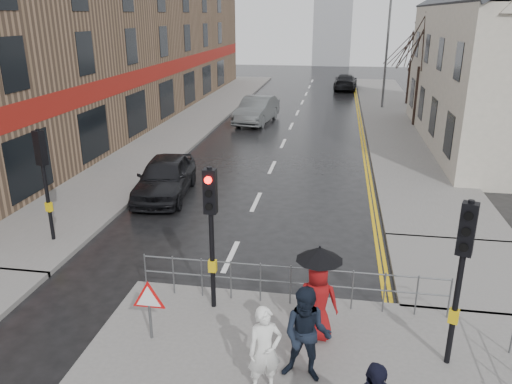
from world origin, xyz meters
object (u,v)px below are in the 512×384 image
(pedestrian_a, at_px, (265,351))
(car_mid, at_px, (257,110))
(pedestrian_with_umbrella, at_px, (318,290))
(car_parked, at_px, (165,177))
(pedestrian_b, at_px, (307,335))

(pedestrian_a, xyz_separation_m, car_mid, (-4.07, 23.96, -0.17))
(pedestrian_with_umbrella, height_order, car_parked, pedestrian_with_umbrella)
(pedestrian_b, distance_m, pedestrian_with_umbrella, 1.31)
(car_parked, relative_size, car_mid, 0.90)
(pedestrian_b, height_order, pedestrian_with_umbrella, pedestrian_with_umbrella)
(pedestrian_a, height_order, car_parked, pedestrian_a)
(pedestrian_a, bearing_deg, car_mid, 74.77)
(pedestrian_a, bearing_deg, car_parked, 93.23)
(pedestrian_with_umbrella, height_order, car_mid, pedestrian_with_umbrella)
(pedestrian_with_umbrella, bearing_deg, pedestrian_a, -115.82)
(pedestrian_with_umbrella, distance_m, car_parked, 10.23)
(pedestrian_a, xyz_separation_m, pedestrian_b, (0.71, 0.44, 0.09))
(pedestrian_a, distance_m, pedestrian_b, 0.84)
(pedestrian_a, xyz_separation_m, pedestrian_with_umbrella, (0.84, 1.73, 0.28))
(pedestrian_with_umbrella, xyz_separation_m, car_parked, (-6.13, 8.18, -0.50))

